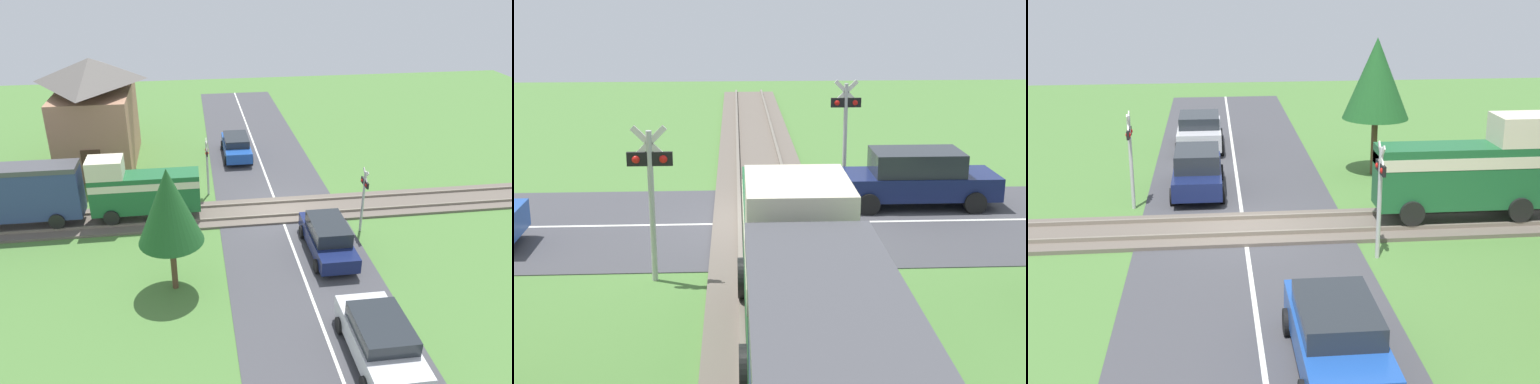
% 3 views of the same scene
% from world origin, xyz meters
% --- Properties ---
extents(ground_plane, '(60.00, 60.00, 0.00)m').
position_xyz_m(ground_plane, '(0.00, 0.00, 0.00)').
color(ground_plane, '#4C7A38').
extents(road_surface, '(48.00, 6.40, 0.02)m').
position_xyz_m(road_surface, '(0.00, 0.00, 0.01)').
color(road_surface, '#424247').
rests_on(road_surface, ground_plane).
extents(track_bed, '(2.80, 48.00, 0.24)m').
position_xyz_m(track_bed, '(0.00, 0.00, 0.07)').
color(track_bed, '#665B51').
rests_on(track_bed, ground_plane).
extents(car_near_crossing, '(4.42, 1.85, 1.57)m').
position_xyz_m(car_near_crossing, '(-4.15, -1.44, 0.81)').
color(car_near_crossing, '#141E4C').
rests_on(car_near_crossing, ground_plane).
extents(car_far_side, '(4.35, 1.82, 1.41)m').
position_xyz_m(car_far_side, '(7.97, 1.44, 0.75)').
color(car_far_side, '#1E4CA8').
rests_on(car_far_side, ground_plane).
extents(car_behind_queue, '(4.25, 2.05, 1.55)m').
position_xyz_m(car_behind_queue, '(-10.67, -1.44, 0.81)').
color(car_behind_queue, silver).
rests_on(car_behind_queue, ground_plane).
extents(crossing_signal_west_approach, '(0.90, 0.18, 3.25)m').
position_xyz_m(crossing_signal_west_approach, '(-2.49, -3.55, 2.07)').
color(crossing_signal_west_approach, '#B7B7B7').
rests_on(crossing_signal_west_approach, ground_plane).
extents(crossing_signal_east_approach, '(0.90, 0.18, 3.25)m').
position_xyz_m(crossing_signal_east_approach, '(2.49, 3.55, 2.07)').
color(crossing_signal_east_approach, '#B7B7B7').
rests_on(crossing_signal_east_approach, ground_plane).
extents(tree_roadside_hedge, '(2.53, 2.53, 5.23)m').
position_xyz_m(tree_roadside_hedge, '(-5.84, 5.30, 3.70)').
color(tree_roadside_hedge, brown).
rests_on(tree_roadside_hedge, ground_plane).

